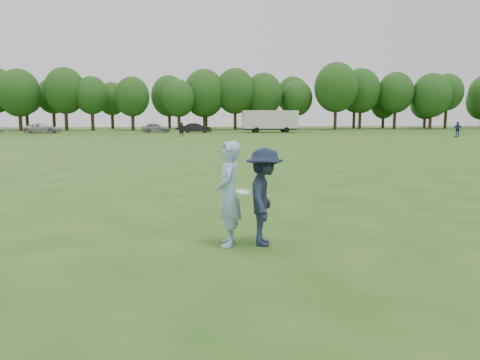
# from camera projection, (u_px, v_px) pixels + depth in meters

# --- Properties ---
(ground) EXTENTS (200.00, 200.00, 0.00)m
(ground) POSITION_uv_depth(u_px,v_px,m) (241.00, 255.00, 8.16)
(ground) COLOR #224B15
(ground) RESTS_ON ground
(thrower) EXTENTS (0.56, 0.77, 1.96)m
(thrower) POSITION_uv_depth(u_px,v_px,m) (229.00, 194.00, 8.68)
(thrower) COLOR #91B6E1
(thrower) RESTS_ON ground
(defender) EXTENTS (0.93, 1.31, 1.83)m
(defender) POSITION_uv_depth(u_px,v_px,m) (264.00, 197.00, 8.71)
(defender) COLOR #192238
(defender) RESTS_ON ground
(player_far_b) EXTENTS (0.91, 1.12, 1.78)m
(player_far_b) POSITION_uv_depth(u_px,v_px,m) (457.00, 129.00, 53.53)
(player_far_b) COLOR navy
(player_far_b) RESTS_ON ground
(player_far_d) EXTENTS (1.55, 0.50, 1.67)m
(player_far_d) POSITION_uv_depth(u_px,v_px,m) (181.00, 129.00, 55.28)
(player_far_d) COLOR #252525
(player_far_d) RESTS_ON ground
(car_c) EXTENTS (4.97, 2.50, 1.35)m
(car_c) POSITION_uv_depth(u_px,v_px,m) (42.00, 128.00, 65.42)
(car_c) COLOR #A7A7AC
(car_c) RESTS_ON ground
(car_e) EXTENTS (4.16, 1.76, 1.40)m
(car_e) POSITION_uv_depth(u_px,v_px,m) (156.00, 128.00, 67.36)
(car_e) COLOR gray
(car_e) RESTS_ON ground
(car_f) EXTENTS (4.31, 1.70, 1.39)m
(car_f) POSITION_uv_depth(u_px,v_px,m) (196.00, 128.00, 66.89)
(car_f) COLOR black
(car_f) RESTS_ON ground
(field_cone) EXTENTS (0.28, 0.28, 0.30)m
(field_cone) POSITION_uv_depth(u_px,v_px,m) (354.00, 137.00, 49.40)
(field_cone) COLOR #FD580D
(field_cone) RESTS_ON ground
(disc_in_play) EXTENTS (0.31, 0.31, 0.09)m
(disc_in_play) POSITION_uv_depth(u_px,v_px,m) (243.00, 192.00, 8.47)
(disc_in_play) COLOR white
(disc_in_play) RESTS_ON ground
(cargo_trailer) EXTENTS (9.00, 2.75, 3.20)m
(cargo_trailer) POSITION_uv_depth(u_px,v_px,m) (270.00, 120.00, 68.35)
(cargo_trailer) COLOR silver
(cargo_trailer) RESTS_ON ground
(treeline) EXTENTS (130.35, 18.39, 11.74)m
(treeline) POSITION_uv_depth(u_px,v_px,m) (204.00, 94.00, 83.26)
(treeline) COLOR #332114
(treeline) RESTS_ON ground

